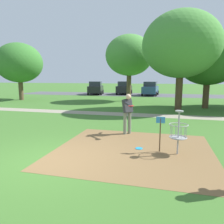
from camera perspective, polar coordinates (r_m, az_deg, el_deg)
ground_plane at (r=6.61m, az=-16.46°, el=-12.28°), size 160.00×160.00×0.00m
dirt_tee_pad at (r=7.22m, az=5.69°, el=-10.05°), size 5.09×4.72×0.01m
disc_golf_basket at (r=6.92m, az=16.83°, el=-4.78°), size 0.98×0.58×1.39m
player_throwing at (r=8.97m, az=4.18°, el=0.24°), size 0.61×1.12×1.71m
frisbee_by_tee at (r=7.37m, az=7.23°, el=-9.64°), size 0.24×0.24×0.02m
tree_near_left at (r=16.46m, az=18.01°, el=16.70°), size 5.48×5.48×6.99m
tree_near_right at (r=18.20m, az=24.37°, el=12.80°), size 4.68×4.68×5.78m
tree_mid_right at (r=24.94m, az=-23.57°, el=11.93°), size 4.82×4.82×5.96m
tree_far_left at (r=21.99m, az=4.63°, el=14.82°), size 4.74×4.74×6.58m
parking_lot_strip at (r=29.96m, az=8.26°, el=4.56°), size 36.00×6.00×0.01m
parked_car_leftmost at (r=30.60m, az=-4.36°, el=6.45°), size 2.60×4.48×1.84m
parked_car_center_left at (r=30.87m, az=3.32°, el=6.48°), size 2.16×4.30×1.84m
parked_car_center_right at (r=29.28m, az=10.24°, el=6.20°), size 2.12×4.27×1.84m
gravel_path at (r=14.09m, az=0.97°, el=-0.51°), size 40.00×1.29×0.00m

